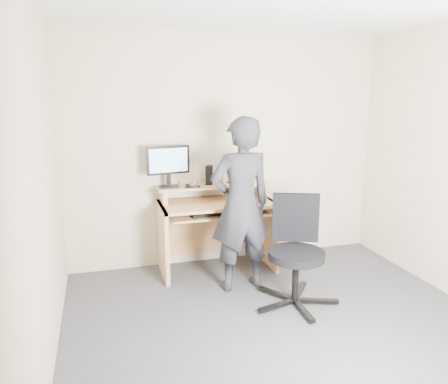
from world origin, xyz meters
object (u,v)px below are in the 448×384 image
monitor (168,163)px  office_chair (296,247)px  desk (215,219)px  person (241,205)px

monitor → office_chair: 1.55m
desk → office_chair: office_chair is taller
desk → person: (0.10, -0.57, 0.29)m
monitor → person: person is taller
monitor → office_chair: size_ratio=0.47×
monitor → person: size_ratio=0.27×
desk → office_chair: size_ratio=1.26×
monitor → person: 0.91m
desk → person: bearing=-80.0°
desk → monitor: (-0.48, 0.05, 0.62)m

